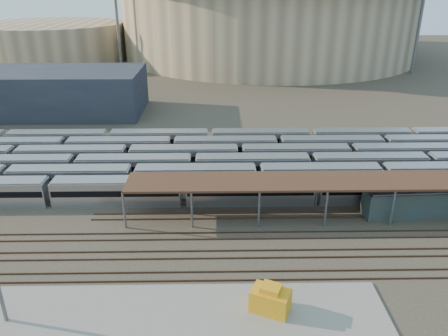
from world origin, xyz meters
TOP-DOWN VIEW (x-y plane):
  - ground at (0.00, 0.00)m, footprint 420.00×420.00m
  - apron at (-5.00, -15.00)m, footprint 50.00×9.00m
  - subway_trains at (2.55, 18.50)m, footprint 126.03×23.90m
  - inspection_shed at (22.00, 4.00)m, footprint 60.30×6.00m
  - empty_tracks at (0.00, -5.00)m, footprint 170.00×9.62m
  - stadium at (25.00, 140.00)m, footprint 124.00×124.00m
  - secondary_arena at (-60.00, 130.00)m, footprint 56.00×56.00m
  - service_building at (-35.00, 55.00)m, footprint 42.00×20.00m
  - floodlight_0 at (-30.00, 110.00)m, footprint 4.00×1.00m
  - floodlight_2 at (70.00, 100.00)m, footprint 4.00×1.00m
  - floodlight_3 at (-10.00, 160.00)m, footprint 4.00×1.00m
  - teal_boxcar at (31.57, 4.00)m, footprint 16.14×3.91m
  - yellow_equipment at (8.83, -14.47)m, footprint 4.24×3.57m

SIDE VIEW (x-z plane):
  - ground at x=0.00m, z-range 0.00..0.00m
  - empty_tracks at x=0.00m, z-range 0.00..0.18m
  - apron at x=-5.00m, z-range 0.00..0.20m
  - yellow_equipment at x=8.83m, z-range 0.20..2.47m
  - subway_trains at x=2.55m, z-range 0.00..3.60m
  - teal_boxcar at x=31.57m, z-range 0.00..3.73m
  - inspection_shed at x=22.00m, z-range 2.33..7.63m
  - service_building at x=-35.00m, z-range 0.00..10.00m
  - secondary_arena at x=-60.00m, z-range 0.00..14.00m
  - stadium at x=25.00m, z-range 0.22..32.72m
  - floodlight_0 at x=-30.00m, z-range 1.45..39.85m
  - floodlight_2 at x=70.00m, z-range 1.45..39.85m
  - floodlight_3 at x=-10.00m, z-range 1.45..39.85m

